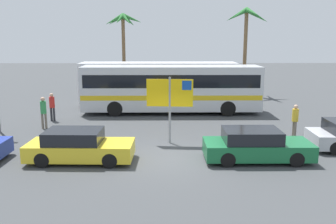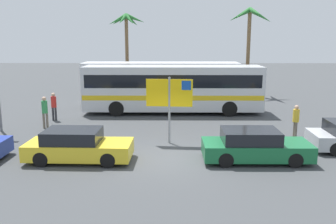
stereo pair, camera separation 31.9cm
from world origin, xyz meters
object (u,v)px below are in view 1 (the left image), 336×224
(car_green, at_px, (256,146))
(bus_front_coach, at_px, (171,87))
(car_yellow, at_px, (79,146))
(pedestrian_by_bus, at_px, (43,110))
(ferry_sign, at_px, (171,96))
(pedestrian_near_sign, at_px, (295,118))
(pedestrian_crossing_lot, at_px, (52,105))
(bus_rear_coach, at_px, (159,81))

(car_green, bearing_deg, bus_front_coach, 108.61)
(car_yellow, relative_size, pedestrian_by_bus, 2.41)
(ferry_sign, xyz_separation_m, pedestrian_near_sign, (6.38, 1.05, -1.34))
(bus_front_coach, height_order, car_green, bus_front_coach)
(car_green, distance_m, pedestrian_by_bus, 11.83)
(pedestrian_by_bus, bearing_deg, car_yellow, 17.15)
(pedestrian_crossing_lot, bearing_deg, bus_front_coach, -61.41)
(pedestrian_crossing_lot, bearing_deg, pedestrian_by_bus, -166.80)
(car_yellow, bearing_deg, car_green, 2.00)
(ferry_sign, height_order, car_green, ferry_sign)
(bus_rear_coach, relative_size, pedestrian_near_sign, 7.06)
(bus_front_coach, xyz_separation_m, ferry_sign, (-0.16, -7.24, 0.54))
(bus_rear_coach, xyz_separation_m, car_yellow, (-3.06, -13.37, -1.15))
(pedestrian_near_sign, bearing_deg, bus_rear_coach, 121.95)
(bus_rear_coach, relative_size, pedestrian_crossing_lot, 6.85)
(car_green, bearing_deg, car_yellow, -179.75)
(ferry_sign, bearing_deg, bus_front_coach, 93.40)
(ferry_sign, bearing_deg, pedestrian_crossing_lot, 150.91)
(car_yellow, xyz_separation_m, pedestrian_near_sign, (10.19, 3.66, 0.35))
(car_green, distance_m, pedestrian_crossing_lot, 12.91)
(ferry_sign, height_order, pedestrian_near_sign, ferry_sign)
(pedestrian_crossing_lot, bearing_deg, car_yellow, -145.75)
(ferry_sign, relative_size, pedestrian_by_bus, 1.78)
(bus_front_coach, relative_size, ferry_sign, 3.70)
(bus_front_coach, height_order, bus_rear_coach, same)
(car_yellow, height_order, pedestrian_near_sign, pedestrian_near_sign)
(bus_front_coach, bearing_deg, car_green, -71.35)
(car_green, relative_size, pedestrian_crossing_lot, 2.53)
(pedestrian_crossing_lot, bearing_deg, bus_rear_coach, -36.96)
(ferry_sign, bearing_deg, bus_rear_coach, 98.60)
(bus_rear_coach, xyz_separation_m, pedestrian_near_sign, (7.13, -9.71, -0.80))
(pedestrian_near_sign, bearing_deg, car_green, -133.11)
(pedestrian_near_sign, bearing_deg, ferry_sign, -174.96)
(bus_front_coach, bearing_deg, car_yellow, -111.95)
(bus_rear_coach, distance_m, pedestrian_crossing_lot, 8.80)
(bus_rear_coach, relative_size, pedestrian_by_bus, 6.58)
(bus_rear_coach, distance_m, car_yellow, 13.76)
(car_green, distance_m, car_yellow, 7.28)
(bus_rear_coach, distance_m, pedestrian_near_sign, 12.07)
(bus_rear_coach, distance_m, car_green, 14.03)
(ferry_sign, height_order, pedestrian_by_bus, ferry_sign)
(bus_front_coach, distance_m, pedestrian_near_sign, 8.81)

